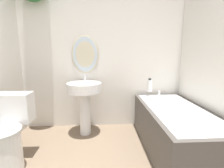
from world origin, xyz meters
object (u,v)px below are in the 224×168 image
object	(u,v)px
bathtub	(176,129)
shampoo_bottle	(150,85)
pedestal_sink	(85,96)
toilet	(7,136)

from	to	relation	value
bathtub	shampoo_bottle	distance (m)	0.75
pedestal_sink	shampoo_bottle	size ratio (longest dim) A/B	4.33
pedestal_sink	toilet	bearing A→B (deg)	-136.57
toilet	bathtub	bearing A→B (deg)	5.94
pedestal_sink	bathtub	xyz separation A→B (m)	(1.13, -0.49, -0.29)
toilet	pedestal_sink	world-z (taller)	pedestal_sink
pedestal_sink	shampoo_bottle	bearing A→B (deg)	6.62
toilet	pedestal_sink	size ratio (longest dim) A/B	0.86
bathtub	shampoo_bottle	bearing A→B (deg)	105.04
pedestal_sink	shampoo_bottle	distance (m)	0.98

